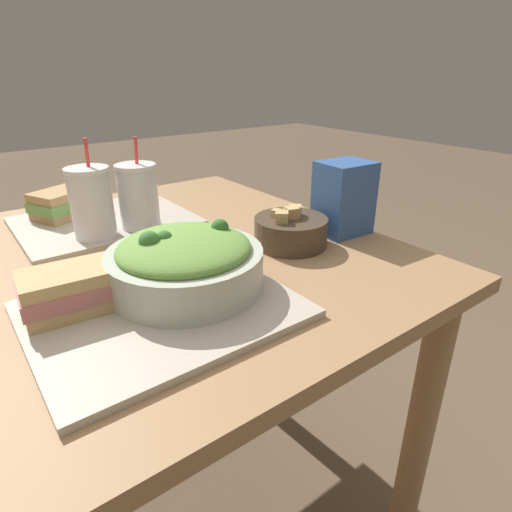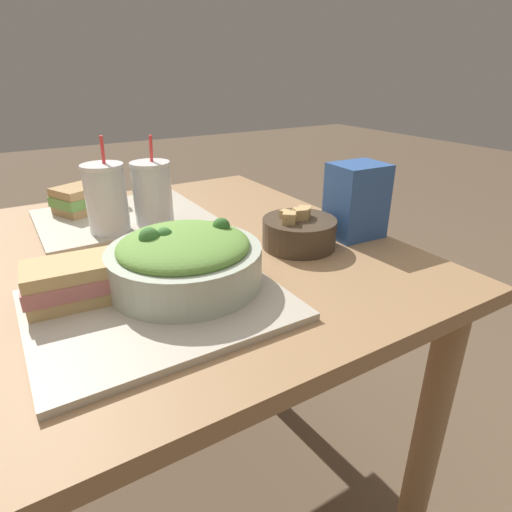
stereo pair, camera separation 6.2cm
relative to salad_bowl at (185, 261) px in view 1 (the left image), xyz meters
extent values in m
cube|color=#A37A51|center=(-0.12, 0.19, -0.07)|extent=(1.19, 0.95, 0.03)
cylinder|color=#A37A51|center=(0.42, -0.23, -0.44)|extent=(0.06, 0.06, 0.71)
cylinder|color=#A37A51|center=(0.42, 0.60, -0.44)|extent=(0.06, 0.06, 0.71)
cube|color=#BCB29E|center=(-0.06, -0.03, -0.05)|extent=(0.38, 0.31, 0.01)
cube|color=#BCB29E|center=(0.01, 0.41, -0.05)|extent=(0.38, 0.31, 0.01)
cylinder|color=beige|center=(0.00, 0.00, -0.01)|extent=(0.25, 0.25, 0.06)
ellipsoid|color=#6B9E42|center=(0.00, 0.00, 0.02)|extent=(0.21, 0.21, 0.04)
sphere|color=#427F38|center=(-0.03, 0.01, 0.04)|extent=(0.03, 0.03, 0.03)
sphere|color=#38702D|center=(0.07, 0.00, 0.04)|extent=(0.03, 0.03, 0.03)
sphere|color=#38702D|center=(-0.02, 0.01, 0.04)|extent=(0.02, 0.02, 0.02)
sphere|color=#427F38|center=(-0.05, 0.01, 0.04)|extent=(0.03, 0.03, 0.03)
cube|color=beige|center=(-0.01, -0.02, 0.03)|extent=(0.05, 0.05, 0.01)
cube|color=beige|center=(-0.02, -0.01, 0.03)|extent=(0.04, 0.05, 0.01)
cylinder|color=#473828|center=(0.27, 0.05, -0.03)|extent=(0.15, 0.15, 0.06)
cylinder|color=#4C2814|center=(0.27, 0.05, -0.01)|extent=(0.14, 0.14, 0.01)
cube|color=tan|center=(0.27, 0.06, 0.01)|extent=(0.03, 0.03, 0.02)
cube|color=tan|center=(0.29, 0.06, 0.01)|extent=(0.04, 0.04, 0.03)
cube|color=tan|center=(0.25, 0.08, 0.01)|extent=(0.02, 0.02, 0.02)
cube|color=tan|center=(0.24, 0.04, 0.01)|extent=(0.03, 0.03, 0.02)
cube|color=tan|center=(0.24, 0.04, 0.01)|extent=(0.04, 0.04, 0.03)
cube|color=tan|center=(0.27, 0.05, 0.01)|extent=(0.03, 0.03, 0.03)
cube|color=tan|center=(-0.16, 0.04, -0.04)|extent=(0.15, 0.10, 0.02)
cube|color=#C1706B|center=(-0.16, 0.04, -0.01)|extent=(0.16, 0.10, 0.02)
cube|color=tan|center=(-0.16, 0.04, 0.01)|extent=(0.15, 0.10, 0.02)
cylinder|color=tan|center=(-0.06, 0.09, -0.02)|extent=(0.14, 0.11, 0.06)
cylinder|color=beige|center=(-0.01, 0.12, -0.02)|extent=(0.03, 0.05, 0.05)
cube|color=tan|center=(-0.05, 0.50, -0.04)|extent=(0.17, 0.14, 0.02)
cube|color=#6B9E47|center=(-0.05, 0.50, -0.01)|extent=(0.18, 0.15, 0.02)
cube|color=tan|center=(-0.05, 0.50, 0.01)|extent=(0.17, 0.14, 0.02)
cylinder|color=silver|center=(-0.04, 0.32, 0.02)|extent=(0.09, 0.09, 0.14)
cylinder|color=black|center=(-0.04, 0.32, 0.02)|extent=(0.08, 0.08, 0.11)
cylinder|color=white|center=(-0.04, 0.32, 0.10)|extent=(0.09, 0.09, 0.01)
cylinder|color=red|center=(-0.04, 0.32, 0.13)|extent=(0.01, 0.02, 0.07)
cylinder|color=silver|center=(0.06, 0.32, 0.02)|extent=(0.09, 0.09, 0.13)
cylinder|color=#701E47|center=(0.06, 0.32, 0.01)|extent=(0.08, 0.08, 0.11)
cylinder|color=white|center=(0.06, 0.32, 0.09)|extent=(0.09, 0.09, 0.01)
cylinder|color=red|center=(0.06, 0.32, 0.12)|extent=(0.01, 0.02, 0.07)
cube|color=#335BA3|center=(0.41, 0.04, 0.02)|extent=(0.12, 0.10, 0.16)
camera|label=1|loc=(-0.28, -0.56, 0.29)|focal=30.00mm
camera|label=2|loc=(-0.23, -0.60, 0.29)|focal=30.00mm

